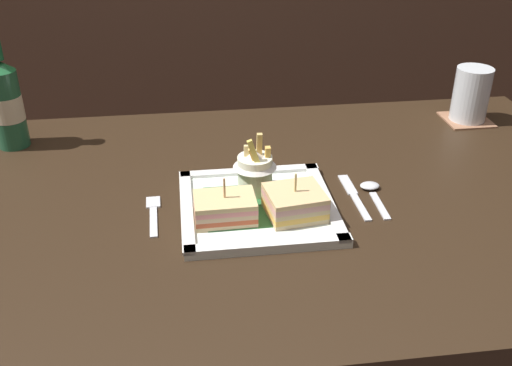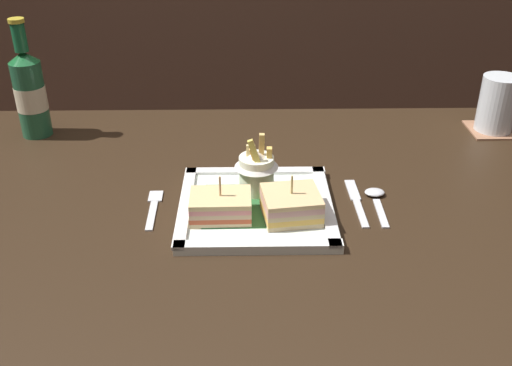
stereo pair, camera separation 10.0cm
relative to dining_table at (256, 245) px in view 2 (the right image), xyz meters
name	(u,v)px [view 2 (the right image)]	position (x,y,z in m)	size (l,w,h in m)	color
dining_table	(256,245)	(0.00, 0.00, 0.00)	(1.36, 0.81, 0.76)	black
square_plate	(256,207)	(0.00, -0.05, 0.11)	(0.26, 0.26, 0.02)	white
sandwich_half_left	(221,206)	(-0.06, -0.08, 0.14)	(0.10, 0.07, 0.07)	#DBBB87
sandwich_half_right	(291,205)	(0.05, -0.08, 0.14)	(0.10, 0.10, 0.07)	beige
fries_cup	(257,166)	(0.00, 0.00, 0.16)	(0.08, 0.08, 0.11)	white
beer_bottle	(30,92)	(-0.46, 0.27, 0.20)	(0.06, 0.06, 0.25)	#245E3C
drink_coaster	(492,130)	(0.52, 0.27, 0.11)	(0.10, 0.10, 0.00)	#99684B
water_glass	(497,107)	(0.52, 0.27, 0.16)	(0.08, 0.08, 0.12)	silver
fork	(154,207)	(-0.18, -0.04, 0.11)	(0.02, 0.13, 0.00)	silver
knife	(356,200)	(0.17, -0.02, 0.11)	(0.02, 0.16, 0.00)	silver
spoon	(376,197)	(0.21, -0.02, 0.11)	(0.04, 0.12, 0.01)	silver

